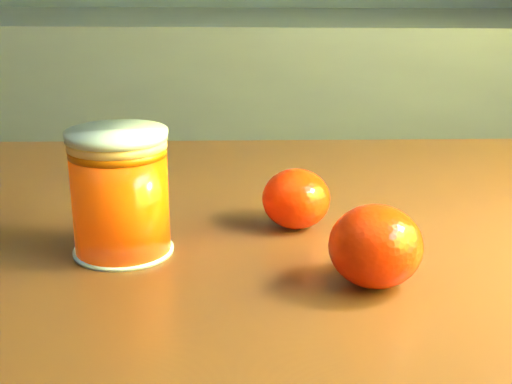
{
  "coord_description": "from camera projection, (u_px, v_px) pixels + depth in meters",
  "views": [
    {
      "loc": [
        0.89,
        -0.31,
        1.03
      ],
      "look_at": [
        0.86,
        0.27,
        0.84
      ],
      "focal_mm": 50.0,
      "sensor_mm": 36.0,
      "label": 1
    }
  ],
  "objects": [
    {
      "name": "orange_front",
      "position": [
        376.0,
        246.0,
        0.56
      ],
      "size": [
        0.09,
        0.09,
        0.07
      ],
      "primitive_type": "ellipsoid",
      "rotation": [
        0.0,
        0.0,
        0.28
      ],
      "color": "#F52804",
      "rests_on": "table"
    },
    {
      "name": "table",
      "position": [
        328.0,
        331.0,
        0.7
      ],
      "size": [
        1.1,
        0.81,
        0.79
      ],
      "rotation": [
        0.0,
        0.0,
        0.07
      ],
      "color": "brown",
      "rests_on": "ground"
    },
    {
      "name": "orange_back",
      "position": [
        296.0,
        199.0,
        0.68
      ],
      "size": [
        0.08,
        0.08,
        0.06
      ],
      "primitive_type": "ellipsoid",
      "rotation": [
        0.0,
        0.0,
        -0.32
      ],
      "color": "#F52804",
      "rests_on": "table"
    },
    {
      "name": "juice_glass",
      "position": [
        120.0,
        193.0,
        0.61
      ],
      "size": [
        0.09,
        0.09,
        0.11
      ],
      "rotation": [
        0.0,
        0.0,
        0.19
      ],
      "color": "#FF4305",
      "rests_on": "table"
    }
  ]
}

